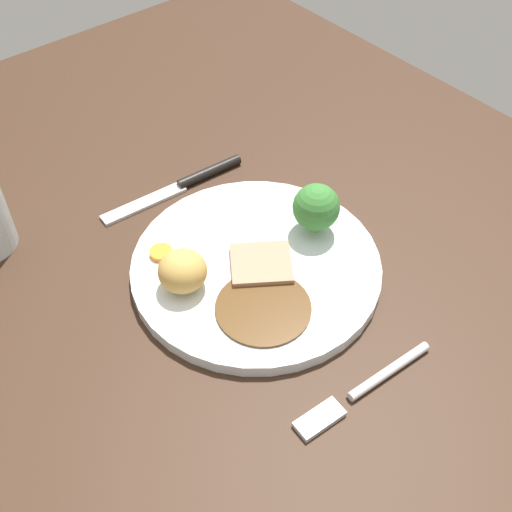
% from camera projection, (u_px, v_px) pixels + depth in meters
% --- Properties ---
extents(dining_table, '(1.20, 0.84, 0.04)m').
position_uv_depth(dining_table, '(289.00, 291.00, 0.69)').
color(dining_table, '#382316').
rests_on(dining_table, ground).
extents(dinner_plate, '(0.26, 0.26, 0.01)m').
position_uv_depth(dinner_plate, '(256.00, 267.00, 0.68)').
color(dinner_plate, white).
rests_on(dinner_plate, dining_table).
extents(gravy_pool, '(0.09, 0.09, 0.00)m').
position_uv_depth(gravy_pool, '(263.00, 308.00, 0.63)').
color(gravy_pool, '#563819').
rests_on(gravy_pool, dinner_plate).
extents(meat_slice_main, '(0.08, 0.08, 0.01)m').
position_uv_depth(meat_slice_main, '(261.00, 264.00, 0.67)').
color(meat_slice_main, tan).
rests_on(meat_slice_main, dinner_plate).
extents(roast_potato_left, '(0.07, 0.07, 0.04)m').
position_uv_depth(roast_potato_left, '(183.00, 271.00, 0.64)').
color(roast_potato_left, tan).
rests_on(roast_potato_left, dinner_plate).
extents(carrot_coin_front, '(0.02, 0.02, 0.01)m').
position_uv_depth(carrot_coin_front, '(161.00, 253.00, 0.68)').
color(carrot_coin_front, orange).
rests_on(carrot_coin_front, dinner_plate).
extents(broccoli_floret, '(0.05, 0.05, 0.06)m').
position_uv_depth(broccoli_floret, '(316.00, 207.00, 0.69)').
color(broccoli_floret, '#8CB766').
rests_on(broccoli_floret, dinner_plate).
extents(fork, '(0.03, 0.15, 0.01)m').
position_uv_depth(fork, '(361.00, 390.00, 0.59)').
color(fork, silver).
rests_on(fork, dining_table).
extents(knife, '(0.03, 0.19, 0.01)m').
position_uv_depth(knife, '(186.00, 183.00, 0.78)').
color(knife, black).
rests_on(knife, dining_table).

